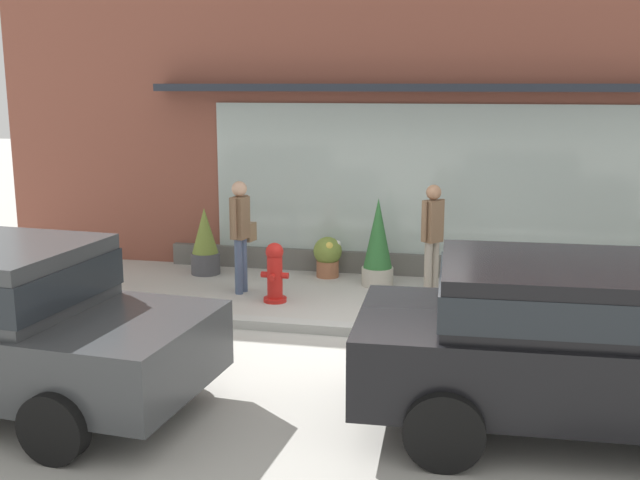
{
  "coord_description": "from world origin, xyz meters",
  "views": [
    {
      "loc": [
        1.35,
        -9.18,
        3.1
      ],
      "look_at": [
        -0.89,
        1.2,
        0.9
      ],
      "focal_mm": 42.36,
      "sensor_mm": 36.0,
      "label": 1
    }
  ],
  "objects_px": {
    "pedestrian_passerby": "(432,232)",
    "potted_plant_doorstep": "(378,244)",
    "potted_plant_near_hydrant": "(205,243)",
    "parked_car_black": "(589,337)",
    "pedestrian_with_handbag": "(241,229)",
    "fire_hydrant": "(275,272)",
    "potted_plant_by_entrance": "(328,255)"
  },
  "relations": [
    {
      "from": "fire_hydrant",
      "to": "parked_car_black",
      "type": "relative_size",
      "value": 0.2
    },
    {
      "from": "fire_hydrant",
      "to": "parked_car_black",
      "type": "xyz_separation_m",
      "value": [
        3.86,
        -3.45,
        0.46
      ]
    },
    {
      "from": "fire_hydrant",
      "to": "parked_car_black",
      "type": "bearing_deg",
      "value": -41.77
    },
    {
      "from": "pedestrian_with_handbag",
      "to": "parked_car_black",
      "type": "xyz_separation_m",
      "value": [
        4.48,
        -3.83,
        -0.08
      ]
    },
    {
      "from": "parked_car_black",
      "to": "potted_plant_by_entrance",
      "type": "xyz_separation_m",
      "value": [
        -3.4,
        5.02,
        -0.54
      ]
    },
    {
      "from": "potted_plant_near_hydrant",
      "to": "potted_plant_doorstep",
      "type": "bearing_deg",
      "value": -2.46
    },
    {
      "from": "fire_hydrant",
      "to": "potted_plant_by_entrance",
      "type": "distance_m",
      "value": 1.64
    },
    {
      "from": "potted_plant_doorstep",
      "to": "parked_car_black",
      "type": "bearing_deg",
      "value": -61.54
    },
    {
      "from": "potted_plant_near_hydrant",
      "to": "potted_plant_doorstep",
      "type": "xyz_separation_m",
      "value": [
        2.9,
        -0.12,
        0.14
      ]
    },
    {
      "from": "pedestrian_with_handbag",
      "to": "potted_plant_by_entrance",
      "type": "height_order",
      "value": "pedestrian_with_handbag"
    },
    {
      "from": "pedestrian_with_handbag",
      "to": "pedestrian_passerby",
      "type": "xyz_separation_m",
      "value": [
        2.81,
        0.41,
        -0.02
      ]
    },
    {
      "from": "pedestrian_passerby",
      "to": "potted_plant_doorstep",
      "type": "xyz_separation_m",
      "value": [
        -0.86,
        0.43,
        -0.3
      ]
    },
    {
      "from": "pedestrian_passerby",
      "to": "potted_plant_doorstep",
      "type": "bearing_deg",
      "value": -76.49
    },
    {
      "from": "pedestrian_passerby",
      "to": "potted_plant_near_hydrant",
      "type": "distance_m",
      "value": 3.83
    },
    {
      "from": "potted_plant_near_hydrant",
      "to": "potted_plant_by_entrance",
      "type": "height_order",
      "value": "potted_plant_near_hydrant"
    },
    {
      "from": "fire_hydrant",
      "to": "potted_plant_doorstep",
      "type": "distance_m",
      "value": 1.82
    },
    {
      "from": "fire_hydrant",
      "to": "pedestrian_with_handbag",
      "type": "bearing_deg",
      "value": 148.6
    },
    {
      "from": "potted_plant_near_hydrant",
      "to": "potted_plant_doorstep",
      "type": "relative_size",
      "value": 0.8
    },
    {
      "from": "pedestrian_with_handbag",
      "to": "parked_car_black",
      "type": "bearing_deg",
      "value": -120.14
    },
    {
      "from": "potted_plant_near_hydrant",
      "to": "potted_plant_by_entrance",
      "type": "bearing_deg",
      "value": 6.51
    },
    {
      "from": "parked_car_black",
      "to": "potted_plant_near_hydrant",
      "type": "relative_size",
      "value": 3.9
    },
    {
      "from": "pedestrian_with_handbag",
      "to": "pedestrian_passerby",
      "type": "height_order",
      "value": "pedestrian_with_handbag"
    },
    {
      "from": "pedestrian_passerby",
      "to": "potted_plant_doorstep",
      "type": "height_order",
      "value": "pedestrian_passerby"
    },
    {
      "from": "potted_plant_doorstep",
      "to": "pedestrian_with_handbag",
      "type": "bearing_deg",
      "value": -156.65
    },
    {
      "from": "potted_plant_by_entrance",
      "to": "potted_plant_doorstep",
      "type": "height_order",
      "value": "potted_plant_doorstep"
    },
    {
      "from": "fire_hydrant",
      "to": "parked_car_black",
      "type": "height_order",
      "value": "parked_car_black"
    },
    {
      "from": "fire_hydrant",
      "to": "potted_plant_doorstep",
      "type": "xyz_separation_m",
      "value": [
        1.33,
        1.22,
        0.23
      ]
    },
    {
      "from": "potted_plant_near_hydrant",
      "to": "pedestrian_with_handbag",
      "type": "bearing_deg",
      "value": -45.53
    },
    {
      "from": "pedestrian_passerby",
      "to": "fire_hydrant",
      "type": "bearing_deg",
      "value": -30.19
    },
    {
      "from": "fire_hydrant",
      "to": "potted_plant_near_hydrant",
      "type": "bearing_deg",
      "value": 139.4
    },
    {
      "from": "pedestrian_with_handbag",
      "to": "potted_plant_near_hydrant",
      "type": "distance_m",
      "value": 1.43
    },
    {
      "from": "pedestrian_passerby",
      "to": "potted_plant_near_hydrant",
      "type": "bearing_deg",
      "value": -58.45
    }
  ]
}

